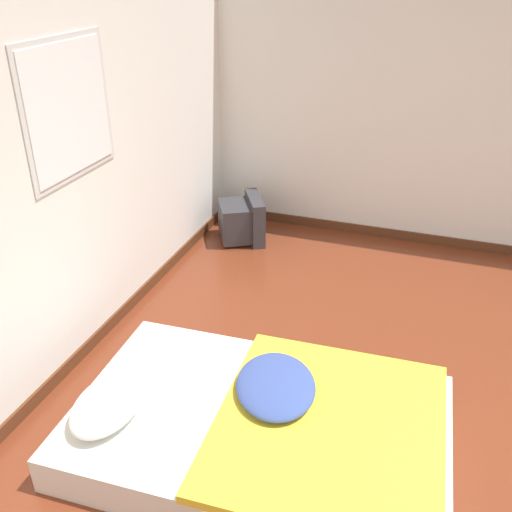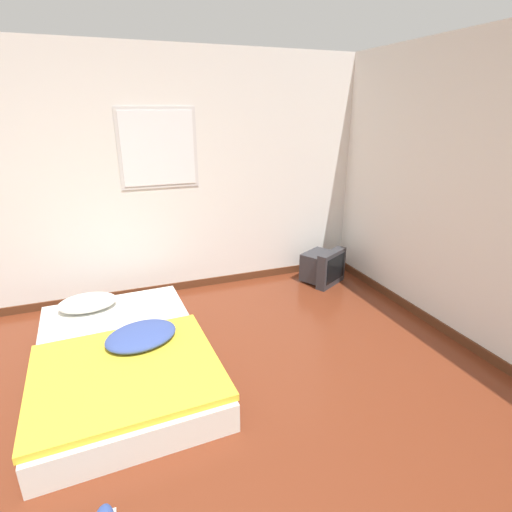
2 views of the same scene
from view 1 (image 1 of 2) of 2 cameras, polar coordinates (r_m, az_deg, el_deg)
The scene contains 2 objects.
mattress_bed at distance 3.23m, azimuth 0.55°, elevation -16.73°, with size 1.35×2.05×0.36m.
crt_tv at distance 5.35m, azimuth -1.31°, elevation 3.64°, with size 0.57×0.55×0.42m.
Camera 1 is at (-2.11, 0.69, 2.42)m, focal length 40.00 mm.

